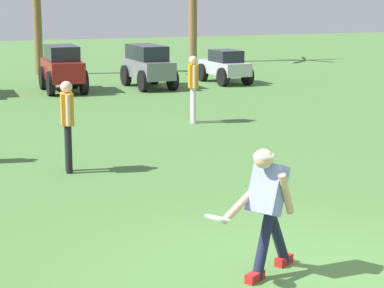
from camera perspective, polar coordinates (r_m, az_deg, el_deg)
name	(u,v)px	position (r m, az deg, el deg)	size (l,w,h in m)	color
ground_plane	(299,279)	(8.25, 8.12, -10.16)	(80.00, 80.00, 0.00)	#497539
frisbee_thrower	(267,204)	(8.07, 5.76, -4.59)	(1.07, 0.58, 1.42)	#191E38
frisbee_in_flight	(218,218)	(7.66, 1.99, -5.67)	(0.35, 0.35, 0.10)	white
teammate_midfield	(67,118)	(12.75, -9.48, 1.99)	(0.24, 0.50, 1.56)	black
teammate_deep	(193,83)	(17.38, 0.09, 4.70)	(0.27, 0.50, 1.56)	silver
parked_car_slot_c	(62,67)	(23.12, -9.85, 5.78)	(1.23, 2.38, 1.40)	maroon
parked_car_slot_d	(148,65)	(23.78, -3.38, 6.04)	(1.23, 2.44, 1.34)	slate
parked_car_slot_e	(225,66)	(24.96, 2.52, 5.95)	(1.22, 2.25, 1.10)	#B7BABF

